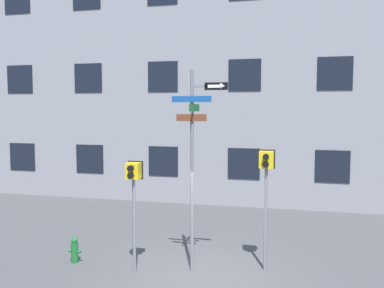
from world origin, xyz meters
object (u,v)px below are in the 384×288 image
at_px(pedestrian_signal_right, 266,176).
at_px(pedestrian_signal_left, 134,185).
at_px(street_sign_pole, 194,153).
at_px(fire_hydrant, 75,250).

bearing_deg(pedestrian_signal_right, pedestrian_signal_left, -164.07).
relative_size(street_sign_pole, pedestrian_signal_right, 1.64).
distance_m(pedestrian_signal_left, fire_hydrant, 2.56).
bearing_deg(pedestrian_signal_left, pedestrian_signal_right, 15.93).
xyz_separation_m(pedestrian_signal_left, fire_hydrant, (-1.76, 0.23, -1.84)).
height_order(pedestrian_signal_right, fire_hydrant, pedestrian_signal_right).
height_order(street_sign_pole, fire_hydrant, street_sign_pole).
bearing_deg(fire_hydrant, street_sign_pole, 3.05).
relative_size(street_sign_pole, pedestrian_signal_left, 1.80).
xyz_separation_m(street_sign_pole, pedestrian_signal_left, (-1.42, -0.40, -0.78)).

